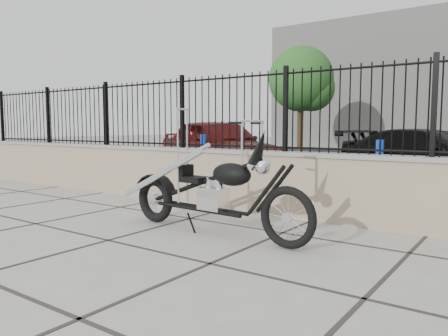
% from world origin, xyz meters
% --- Properties ---
extents(ground_plane, '(90.00, 90.00, 0.00)m').
position_xyz_m(ground_plane, '(0.00, 0.00, 0.00)').
color(ground_plane, '#99968E').
rests_on(ground_plane, ground).
extents(parking_lot, '(30.00, 30.00, 0.00)m').
position_xyz_m(parking_lot, '(0.00, 12.50, 0.00)').
color(parking_lot, black).
rests_on(parking_lot, ground).
extents(retaining_wall, '(14.00, 0.36, 0.96)m').
position_xyz_m(retaining_wall, '(0.00, 2.50, 0.48)').
color(retaining_wall, gray).
rests_on(retaining_wall, ground_plane).
extents(iron_fence, '(14.00, 0.08, 1.20)m').
position_xyz_m(iron_fence, '(0.00, 2.50, 1.56)').
color(iron_fence, black).
rests_on(iron_fence, retaining_wall).
extents(chopper_motorcycle, '(2.68, 0.65, 1.59)m').
position_xyz_m(chopper_motorcycle, '(0.77, 0.97, 0.80)').
color(chopper_motorcycle, black).
rests_on(chopper_motorcycle, ground_plane).
extents(car_red, '(4.96, 3.62, 1.57)m').
position_xyz_m(car_red, '(-3.12, 6.44, 0.78)').
color(car_red, '#480B0A').
rests_on(car_red, parking_lot).
extents(car_black, '(4.71, 3.01, 1.27)m').
position_xyz_m(car_black, '(2.08, 7.66, 0.64)').
color(car_black, black).
rests_on(car_black, parking_lot).
extents(bollard_a, '(0.18, 0.18, 1.14)m').
position_xyz_m(bollard_a, '(-2.25, 4.68, 0.57)').
color(bollard_a, '#0B28AE').
rests_on(bollard_a, ground_plane).
extents(bollard_b, '(0.17, 0.17, 1.10)m').
position_xyz_m(bollard_b, '(1.87, 4.28, 0.55)').
color(bollard_b, '#0B5CAF').
rests_on(bollard_b, ground_plane).
extents(tree_left, '(3.23, 3.23, 5.45)m').
position_xyz_m(tree_left, '(-5.66, 16.95, 3.82)').
color(tree_left, '#382619').
rests_on(tree_left, ground_plane).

